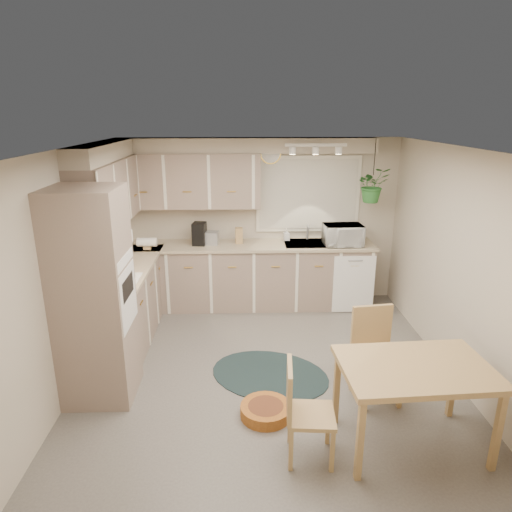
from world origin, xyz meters
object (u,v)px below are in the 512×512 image
(dining_table, at_px, (411,406))
(chair_left, at_px, (311,412))
(chair_back, at_px, (378,357))
(braided_rug, at_px, (270,375))
(pet_bed, at_px, (266,411))
(microwave, at_px, (343,233))

(dining_table, relative_size, chair_left, 1.44)
(chair_back, height_order, braided_rug, chair_back)
(braided_rug, bearing_deg, pet_bed, -96.65)
(dining_table, bearing_deg, chair_left, -172.36)
(dining_table, relative_size, pet_bed, 2.54)
(chair_left, relative_size, chair_back, 0.92)
(braided_rug, bearing_deg, microwave, 58.06)
(chair_left, xyz_separation_m, microwave, (0.87, 3.03, 0.70))
(dining_table, xyz_separation_m, pet_bed, (-1.20, 0.42, -0.33))
(chair_left, xyz_separation_m, chair_back, (0.76, 0.78, 0.04))
(pet_bed, distance_m, microwave, 2.97)
(dining_table, distance_m, chair_left, 0.87)
(chair_back, relative_size, braided_rug, 0.71)
(microwave, bearing_deg, dining_table, -93.43)
(chair_back, height_order, pet_bed, chair_back)
(chair_back, bearing_deg, pet_bed, 5.25)
(pet_bed, bearing_deg, chair_left, -57.68)
(pet_bed, xyz_separation_m, microwave, (1.21, 2.50, 1.06))
(chair_left, bearing_deg, chair_back, 140.09)
(dining_table, distance_m, pet_bed, 1.31)
(braided_rug, relative_size, microwave, 2.45)
(chair_left, bearing_deg, microwave, 168.54)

